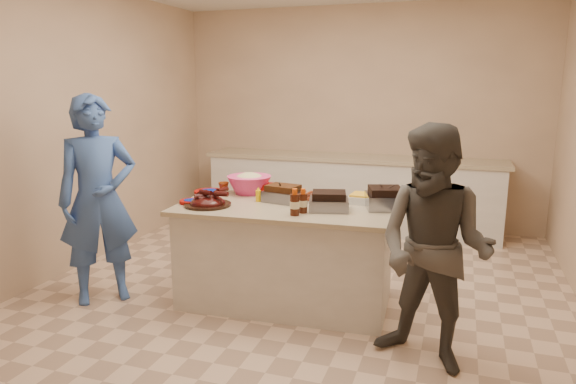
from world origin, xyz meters
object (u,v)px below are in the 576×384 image
(guest_blue, at_px, (106,298))
(guest_gray, at_px, (427,363))
(island, at_px, (286,301))
(bbq_bottle_b, at_px, (303,213))
(plastic_cup, at_px, (224,192))
(coleslaw_bowl, at_px, (249,193))
(mustard_bottle, at_px, (258,201))
(rib_platter, at_px, (208,206))
(roasting_pan, at_px, (385,208))
(bbq_bottle_a, at_px, (295,215))

(guest_blue, relative_size, guest_gray, 1.10)
(island, height_order, bbq_bottle_b, bbq_bottle_b)
(plastic_cup, bearing_deg, coleslaw_bowl, 3.14)
(guest_blue, bearing_deg, coleslaw_bowl, -6.99)
(coleslaw_bowl, bearing_deg, mustard_bottle, -54.14)
(plastic_cup, bearing_deg, rib_platter, -78.00)
(mustard_bottle, height_order, guest_gray, mustard_bottle)
(rib_platter, bearing_deg, bbq_bottle_b, 1.86)
(mustard_bottle, height_order, plastic_cup, mustard_bottle)
(island, height_order, guest_blue, island)
(roasting_pan, relative_size, bbq_bottle_b, 1.56)
(island, relative_size, coleslaw_bowl, 4.42)
(bbq_bottle_b, distance_m, guest_blue, 1.86)
(coleslaw_bowl, bearing_deg, bbq_bottle_b, -38.16)
(coleslaw_bowl, relative_size, bbq_bottle_a, 1.95)
(plastic_cup, bearing_deg, guest_gray, -26.63)
(coleslaw_bowl, bearing_deg, rib_platter, -103.77)
(roasting_pan, height_order, guest_gray, roasting_pan)
(rib_platter, bearing_deg, mustard_bottle, 40.16)
(coleslaw_bowl, bearing_deg, island, -36.22)
(bbq_bottle_b, xyz_separation_m, mustard_bottle, (-0.46, 0.25, 0.00))
(coleslaw_bowl, bearing_deg, bbq_bottle_a, -44.41)
(coleslaw_bowl, height_order, plastic_cup, coleslaw_bowl)
(roasting_pan, bearing_deg, coleslaw_bowl, 154.18)
(bbq_bottle_b, height_order, guest_blue, bbq_bottle_b)
(guest_blue, bearing_deg, mustard_bottle, -21.65)
(bbq_bottle_b, bearing_deg, rib_platter, -178.14)
(mustard_bottle, xyz_separation_m, guest_gray, (1.44, -0.69, -0.82))
(rib_platter, height_order, roasting_pan, rib_platter)
(mustard_bottle, distance_m, guest_blue, 1.53)
(bbq_bottle_b, relative_size, guest_blue, 0.11)
(roasting_pan, distance_m, coleslaw_bowl, 1.23)
(coleslaw_bowl, xyz_separation_m, guest_gray, (1.63, -0.95, -0.82))
(bbq_bottle_a, xyz_separation_m, guest_gray, (1.01, -0.35, -0.82))
(bbq_bottle_a, relative_size, bbq_bottle_b, 1.09)
(plastic_cup, distance_m, guest_gray, 2.24)
(rib_platter, relative_size, bbq_bottle_b, 2.02)
(rib_platter, relative_size, plastic_cup, 3.94)
(roasting_pan, distance_m, bbq_bottle_b, 0.65)
(bbq_bottle_b, bearing_deg, bbq_bottle_a, -112.74)
(bbq_bottle_a, bearing_deg, island, 120.65)
(rib_platter, relative_size, mustard_bottle, 3.05)
(bbq_bottle_a, height_order, guest_blue, bbq_bottle_a)
(island, xyz_separation_m, plastic_cup, (-0.70, 0.32, 0.82))
(guest_blue, xyz_separation_m, guest_gray, (2.63, -0.19, 0.00))
(coleslaw_bowl, relative_size, guest_gray, 0.25)
(rib_platter, height_order, guest_gray, rib_platter)
(guest_blue, bearing_deg, roasting_pan, -29.47)
(bbq_bottle_a, distance_m, guest_blue, 1.82)
(island, bearing_deg, guest_gray, -30.94)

